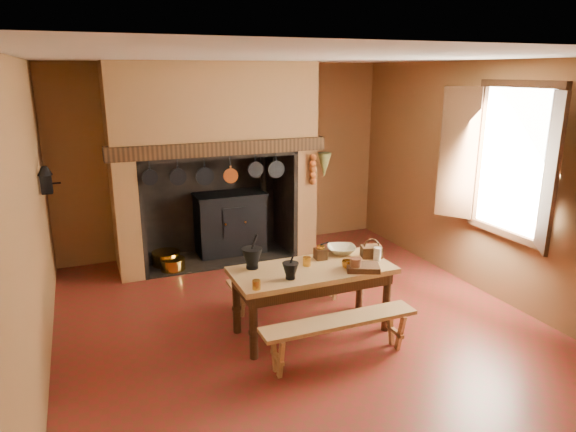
{
  "coord_description": "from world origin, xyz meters",
  "views": [
    {
      "loc": [
        -2.05,
        -4.7,
        2.67
      ],
      "look_at": [
        0.01,
        0.3,
        1.14
      ],
      "focal_mm": 32.0,
      "sensor_mm": 36.0,
      "label": 1
    }
  ],
  "objects_px": {
    "bench_front": "(340,329)",
    "wicker_basket": "(371,251)",
    "work_table": "(312,278)",
    "mixing_bowl": "(341,250)",
    "iron_range": "(231,222)",
    "coffee_grinder": "(321,253)"
  },
  "relations": [
    {
      "from": "iron_range",
      "to": "mixing_bowl",
      "type": "xyz_separation_m",
      "value": [
        0.59,
        -2.4,
        0.28
      ]
    },
    {
      "from": "work_table",
      "to": "bench_front",
      "type": "bearing_deg",
      "value": -90.0
    },
    {
      "from": "iron_range",
      "to": "work_table",
      "type": "height_order",
      "value": "iron_range"
    },
    {
      "from": "work_table",
      "to": "bench_front",
      "type": "distance_m",
      "value": 0.68
    },
    {
      "from": "coffee_grinder",
      "to": "work_table",
      "type": "bearing_deg",
      "value": -130.34
    },
    {
      "from": "iron_range",
      "to": "bench_front",
      "type": "distance_m",
      "value": 3.31
    },
    {
      "from": "work_table",
      "to": "mixing_bowl",
      "type": "relative_size",
      "value": 5.24
    },
    {
      "from": "work_table",
      "to": "iron_range",
      "type": "bearing_deg",
      "value": 92.11
    },
    {
      "from": "iron_range",
      "to": "mixing_bowl",
      "type": "relative_size",
      "value": 5.04
    },
    {
      "from": "iron_range",
      "to": "coffee_grinder",
      "type": "relative_size",
      "value": 8.56
    },
    {
      "from": "wicker_basket",
      "to": "work_table",
      "type": "bearing_deg",
      "value": -159.13
    },
    {
      "from": "mixing_bowl",
      "to": "work_table",
      "type": "bearing_deg",
      "value": -149.8
    },
    {
      "from": "work_table",
      "to": "coffee_grinder",
      "type": "distance_m",
      "value": 0.33
    },
    {
      "from": "work_table",
      "to": "wicker_basket",
      "type": "bearing_deg",
      "value": 4.02
    },
    {
      "from": "iron_range",
      "to": "wicker_basket",
      "type": "distance_m",
      "value": 2.78
    },
    {
      "from": "iron_range",
      "to": "wicker_basket",
      "type": "xyz_separation_m",
      "value": [
        0.83,
        -2.63,
        0.31
      ]
    },
    {
      "from": "work_table",
      "to": "bench_front",
      "type": "height_order",
      "value": "work_table"
    },
    {
      "from": "work_table",
      "to": "mixing_bowl",
      "type": "bearing_deg",
      "value": 30.2
    },
    {
      "from": "wicker_basket",
      "to": "bench_front",
      "type": "bearing_deg",
      "value": -120.51
    },
    {
      "from": "iron_range",
      "to": "bench_front",
      "type": "relative_size",
      "value": 1.03
    },
    {
      "from": "bench_front",
      "to": "wicker_basket",
      "type": "distance_m",
      "value": 1.1
    },
    {
      "from": "coffee_grinder",
      "to": "wicker_basket",
      "type": "relative_size",
      "value": 0.73
    }
  ]
}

